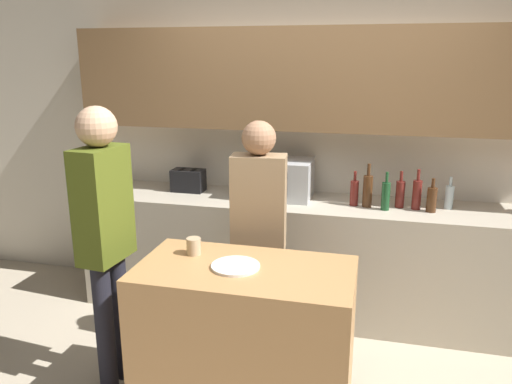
{
  "coord_description": "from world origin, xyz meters",
  "views": [
    {
      "loc": [
        0.47,
        -2.25,
        1.99
      ],
      "look_at": [
        -0.17,
        0.36,
        1.26
      ],
      "focal_mm": 35.0,
      "sensor_mm": 36.0,
      "label": 1
    }
  ],
  "objects_px": {
    "bottle_4": "(417,194)",
    "cup_0": "(194,246)",
    "bottle_5": "(432,199)",
    "bottle_6": "(449,197)",
    "microwave": "(278,178)",
    "person_left": "(105,227)",
    "toaster": "(188,180)",
    "bottle_3": "(400,194)",
    "bottle_2": "(386,195)",
    "plate_on_island": "(236,266)",
    "person_center": "(259,224)",
    "bottle_1": "(368,190)",
    "bottle_0": "(354,192)"
  },
  "relations": [
    {
      "from": "bottle_0",
      "to": "bottle_1",
      "type": "relative_size",
      "value": 0.8
    },
    {
      "from": "microwave",
      "to": "bottle_5",
      "type": "xyz_separation_m",
      "value": [
        1.13,
        -0.12,
        -0.06
      ]
    },
    {
      "from": "microwave",
      "to": "bottle_6",
      "type": "xyz_separation_m",
      "value": [
        1.26,
        -0.01,
        -0.06
      ]
    },
    {
      "from": "bottle_6",
      "to": "bottle_4",
      "type": "bearing_deg",
      "value": -162.44
    },
    {
      "from": "person_left",
      "to": "person_center",
      "type": "relative_size",
      "value": 1.07
    },
    {
      "from": "person_left",
      "to": "bottle_5",
      "type": "bearing_deg",
      "value": 126.59
    },
    {
      "from": "bottle_0",
      "to": "bottle_3",
      "type": "distance_m",
      "value": 0.33
    },
    {
      "from": "person_left",
      "to": "plate_on_island",
      "type": "bearing_deg",
      "value": 89.08
    },
    {
      "from": "microwave",
      "to": "bottle_2",
      "type": "xyz_separation_m",
      "value": [
        0.82,
        -0.15,
        -0.04
      ]
    },
    {
      "from": "bottle_4",
      "to": "cup_0",
      "type": "bearing_deg",
      "value": -137.48
    },
    {
      "from": "microwave",
      "to": "cup_0",
      "type": "height_order",
      "value": "microwave"
    },
    {
      "from": "person_left",
      "to": "bottle_2",
      "type": "bearing_deg",
      "value": 130.73
    },
    {
      "from": "bottle_0",
      "to": "bottle_3",
      "type": "relative_size",
      "value": 0.95
    },
    {
      "from": "plate_on_island",
      "to": "bottle_5",
      "type": "bearing_deg",
      "value": 48.77
    },
    {
      "from": "microwave",
      "to": "bottle_5",
      "type": "distance_m",
      "value": 1.14
    },
    {
      "from": "person_left",
      "to": "person_center",
      "type": "distance_m",
      "value": 0.94
    },
    {
      "from": "toaster",
      "to": "bottle_4",
      "type": "relative_size",
      "value": 0.88
    },
    {
      "from": "bottle_5",
      "to": "bottle_6",
      "type": "xyz_separation_m",
      "value": [
        0.13,
        0.11,
        -0.0
      ]
    },
    {
      "from": "bottle_1",
      "to": "bottle_6",
      "type": "distance_m",
      "value": 0.59
    },
    {
      "from": "bottle_0",
      "to": "cup_0",
      "type": "relative_size",
      "value": 2.68
    },
    {
      "from": "microwave",
      "to": "plate_on_island",
      "type": "xyz_separation_m",
      "value": [
        0.05,
        -1.36,
        -0.15
      ]
    },
    {
      "from": "bottle_4",
      "to": "bottle_5",
      "type": "xyz_separation_m",
      "value": [
        0.1,
        -0.04,
        -0.02
      ]
    },
    {
      "from": "person_left",
      "to": "person_center",
      "type": "bearing_deg",
      "value": 127.02
    },
    {
      "from": "bottle_3",
      "to": "cup_0",
      "type": "bearing_deg",
      "value": -134.19
    },
    {
      "from": "plate_on_island",
      "to": "toaster",
      "type": "bearing_deg",
      "value": 120.21
    },
    {
      "from": "bottle_6",
      "to": "person_center",
      "type": "xyz_separation_m",
      "value": [
        -1.23,
        -0.77,
        -0.05
      ]
    },
    {
      "from": "bottle_4",
      "to": "person_center",
      "type": "relative_size",
      "value": 0.18
    },
    {
      "from": "bottle_4",
      "to": "cup_0",
      "type": "distance_m",
      "value": 1.72
    },
    {
      "from": "bottle_2",
      "to": "bottle_5",
      "type": "height_order",
      "value": "bottle_2"
    },
    {
      "from": "bottle_1",
      "to": "bottle_6",
      "type": "xyz_separation_m",
      "value": [
        0.58,
        0.09,
        -0.03
      ]
    },
    {
      "from": "bottle_5",
      "to": "cup_0",
      "type": "distance_m",
      "value": 1.77
    },
    {
      "from": "bottle_2",
      "to": "cup_0",
      "type": "bearing_deg",
      "value": -133.84
    },
    {
      "from": "bottle_4",
      "to": "bottle_5",
      "type": "bearing_deg",
      "value": -21.73
    },
    {
      "from": "bottle_0",
      "to": "bottle_4",
      "type": "height_order",
      "value": "bottle_4"
    },
    {
      "from": "microwave",
      "to": "bottle_5",
      "type": "bearing_deg",
      "value": -6.14
    },
    {
      "from": "microwave",
      "to": "plate_on_island",
      "type": "height_order",
      "value": "microwave"
    },
    {
      "from": "plate_on_island",
      "to": "person_center",
      "type": "xyz_separation_m",
      "value": [
        -0.01,
        0.58,
        0.04
      ]
    },
    {
      "from": "plate_on_island",
      "to": "cup_0",
      "type": "xyz_separation_m",
      "value": [
        -0.28,
        0.12,
        0.04
      ]
    },
    {
      "from": "bottle_4",
      "to": "bottle_6",
      "type": "xyz_separation_m",
      "value": [
        0.23,
        0.07,
        -0.02
      ]
    },
    {
      "from": "microwave",
      "to": "person_center",
      "type": "height_order",
      "value": "person_center"
    },
    {
      "from": "bottle_1",
      "to": "person_center",
      "type": "relative_size",
      "value": 0.2
    },
    {
      "from": "bottle_3",
      "to": "bottle_4",
      "type": "bearing_deg",
      "value": -11.34
    },
    {
      "from": "plate_on_island",
      "to": "cup_0",
      "type": "bearing_deg",
      "value": 156.87
    },
    {
      "from": "toaster",
      "to": "person_center",
      "type": "distance_m",
      "value": 1.11
    },
    {
      "from": "bottle_5",
      "to": "bottle_1",
      "type": "bearing_deg",
      "value": 177.19
    },
    {
      "from": "toaster",
      "to": "bottle_4",
      "type": "bearing_deg",
      "value": -2.69
    },
    {
      "from": "bottle_2",
      "to": "plate_on_island",
      "type": "distance_m",
      "value": 1.44
    },
    {
      "from": "bottle_3",
      "to": "plate_on_island",
      "type": "relative_size",
      "value": 1.04
    },
    {
      "from": "bottle_6",
      "to": "person_left",
      "type": "bearing_deg",
      "value": -148.04
    },
    {
      "from": "bottle_3",
      "to": "bottle_5",
      "type": "height_order",
      "value": "bottle_3"
    }
  ]
}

